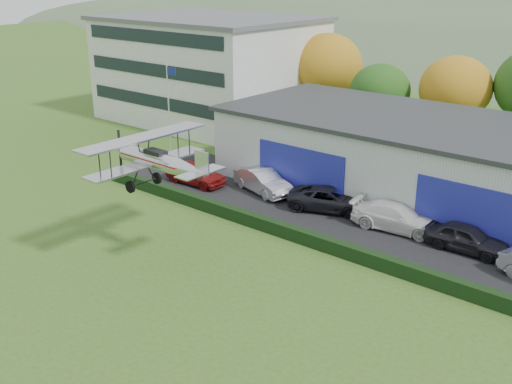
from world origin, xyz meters
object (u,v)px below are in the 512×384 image
Objects in this scene: car_1 at (263,181)px; car_3 at (397,217)px; flagpole at (169,104)px; hangar at (512,176)px; office_block at (210,69)px; car_4 at (466,238)px; car_2 at (330,199)px; biplane at (157,159)px; car_0 at (196,173)px.

car_1 is 10.30m from car_3.
car_1 is at bearing -4.88° from flagpole.
flagpole is at bearing -166.49° from hangar.
office_block reaches higher than car_4.
car_4 reaches higher than car_2.
office_block is at bearing 129.35° from biplane.
car_1 is (18.41, -13.88, -4.33)m from office_block.
hangar is 16.22m from car_1.
biplane is (-8.13, -11.51, 4.79)m from car_3.
car_1 is (10.30, -0.88, -3.90)m from flagpole.
biplane is at bearing -50.77° from office_block.
hangar is at bearing -12.01° from office_block.
car_1 is 14.65m from car_4.
car_1 is at bearing -72.98° from car_0.
office_block is at bearing 68.24° from car_1.
hangar is 5.08× the size of flagpole.
biplane is at bearing -44.40° from flagpole.
car_3 is at bearing -73.71° from car_1.
office_block is 3.81× the size of car_2.
biplane is (-12.48, -11.32, 4.81)m from car_4.
hangar reaches higher than car_3.
car_0 is 10.56m from car_2.
flagpole is 1.48× the size of car_2.
car_0 is at bearing -49.19° from office_block.
office_block reaches higher than car_2.
car_4 is at bearing -112.75° from car_2.
car_3 is at bearing -85.32° from car_0.
office_block is 32.54m from biplane.
biplane is at bearing -153.93° from car_1.
flagpole reaches higher than car_3.
car_2 is at bearing -143.97° from hangar.
car_1 is 0.65× the size of biplane.
hangar is at bearing -49.58° from car_1.
car_1 reaches higher than car_4.
hangar reaches higher than car_1.
flagpole is (8.12, -13.00, -0.43)m from office_block.
car_0 is at bearing -156.19° from hangar.
hangar is 8.92× the size of car_4.
hangar is 11.44m from car_2.
flagpole is 1.76× the size of car_4.
car_4 is (4.35, -0.19, -0.03)m from car_3.
car_0 is at bearing 89.94° from car_3.
hangar is 22.22m from biplane.
car_3 reaches higher than car_4.
car_3 is at bearing -122.78° from hangar.
flagpole is 11.04m from car_1.
flagpole is at bearing 66.25° from car_2.
office_block is 21.10m from car_0.
car_4 is (9.19, -0.22, 0.02)m from car_2.
car_4 is at bearing -99.87° from car_3.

